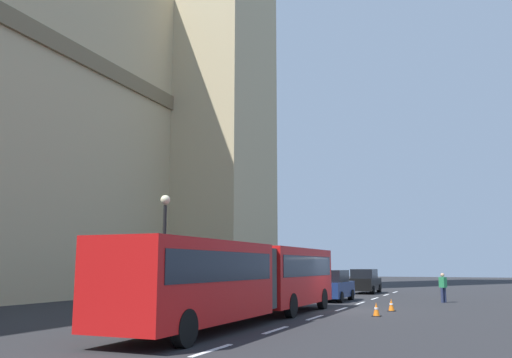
% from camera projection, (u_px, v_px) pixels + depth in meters
% --- Properties ---
extents(ground_plane, '(160.00, 160.00, 0.00)m').
position_uv_depth(ground_plane, '(337.00, 310.00, 25.20)').
color(ground_plane, '#262628').
extents(lane_centre_marking, '(39.00, 0.16, 0.01)m').
position_uv_depth(lane_centre_marking, '(341.00, 309.00, 25.91)').
color(lane_centre_marking, silver).
rests_on(lane_centre_marking, ground_plane).
extents(articulated_bus, '(16.32, 2.54, 2.90)m').
position_uv_depth(articulated_bus, '(247.00, 275.00, 20.51)').
color(articulated_bus, red).
rests_on(articulated_bus, ground_plane).
extents(sedan_lead, '(4.40, 1.86, 1.85)m').
position_uv_depth(sedan_lead, '(332.00, 286.00, 32.02)').
color(sedan_lead, navy).
rests_on(sedan_lead, ground_plane).
extents(sedan_trailing, '(4.40, 1.86, 1.85)m').
position_uv_depth(sedan_trailing, '(365.00, 281.00, 40.96)').
color(sedan_trailing, black).
rests_on(sedan_trailing, ground_plane).
extents(traffic_cone_west, '(0.36, 0.36, 0.58)m').
position_uv_depth(traffic_cone_west, '(376.00, 310.00, 22.32)').
color(traffic_cone_west, black).
rests_on(traffic_cone_west, ground_plane).
extents(traffic_cone_middle, '(0.36, 0.36, 0.58)m').
position_uv_depth(traffic_cone_middle, '(391.00, 305.00, 24.84)').
color(traffic_cone_middle, black).
rests_on(traffic_cone_middle, ground_plane).
extents(street_lamp, '(0.44, 0.44, 5.27)m').
position_uv_depth(street_lamp, '(164.00, 244.00, 23.45)').
color(street_lamp, black).
rests_on(street_lamp, ground_plane).
extents(pedestrian_near_cones, '(0.44, 0.46, 1.69)m').
position_uv_depth(pedestrian_near_cones, '(443.00, 287.00, 30.66)').
color(pedestrian_near_cones, '#262D4C').
rests_on(pedestrian_near_cones, ground_plane).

